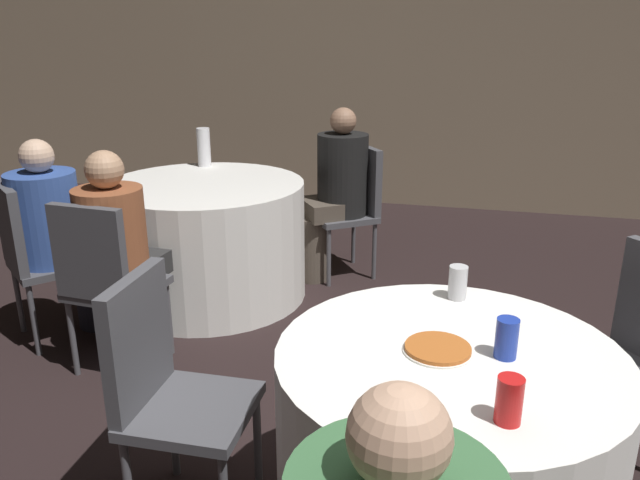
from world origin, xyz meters
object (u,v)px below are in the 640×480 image
object	(u,v)px
table_near	(443,458)
chair_far_southwest	(32,249)
chair_far_northeast	(355,200)
person_black_shirt	(334,194)
chair_far_south	(104,274)
table_far	(207,240)
person_blue_shirt	(61,236)
chair_near_west	(164,379)
bottle_far	(204,147)
soda_can_red	(509,400)
person_floral_shirt	(123,257)
pizza_plate_near	(438,349)
soda_can_silver	(458,283)
soda_can_blue	(507,338)

from	to	relation	value
table_near	chair_far_southwest	world-z (taller)	chair_far_southwest
chair_far_northeast	person_black_shirt	xyz separation A→B (m)	(-0.13, -0.09, 0.06)
chair_far_south	person_black_shirt	distance (m)	1.74
table_far	chair_far_south	bearing A→B (deg)	-94.16
table_near	person_blue_shirt	bearing A→B (deg)	152.37
table_far	chair_near_west	distance (m)	1.95
bottle_far	soda_can_red	bearing A→B (deg)	-53.09
table_near	chair_far_southwest	size ratio (longest dim) A/B	1.17
bottle_far	person_floral_shirt	bearing A→B (deg)	-84.34
chair_far_southwest	pizza_plate_near	size ratio (longest dim) A/B	4.30
table_far	soda_can_silver	world-z (taller)	soda_can_silver
chair_near_west	person_blue_shirt	world-z (taller)	person_blue_shirt
person_floral_shirt	pizza_plate_near	world-z (taller)	person_floral_shirt
person_blue_shirt	soda_can_silver	size ratio (longest dim) A/B	9.18
chair_near_west	soda_can_red	world-z (taller)	chair_near_west
pizza_plate_near	chair_far_northeast	bearing A→B (deg)	106.43
pizza_plate_near	soda_can_red	size ratio (longest dim) A/B	1.72
chair_far_northeast	pizza_plate_near	xyz separation A→B (m)	(0.71, -2.41, 0.22)
table_near	person_blue_shirt	size ratio (longest dim) A/B	0.94
chair_far_northeast	person_floral_shirt	world-z (taller)	person_floral_shirt
table_near	soda_can_blue	world-z (taller)	soda_can_blue
table_near	chair_far_northeast	world-z (taller)	chair_far_northeast
table_near	chair_far_southwest	xyz separation A→B (m)	(-2.25, 1.00, 0.16)
person_black_shirt	chair_near_west	bearing A→B (deg)	142.65
person_blue_shirt	pizza_plate_near	size ratio (longest dim) A/B	5.34
chair_far_northeast	pizza_plate_near	distance (m)	2.53
chair_far_northeast	person_blue_shirt	xyz separation A→B (m)	(-1.40, -1.29, 0.04)
chair_near_west	bottle_far	distance (m)	2.46
person_floral_shirt	chair_far_south	bearing A→B (deg)	-90.00
person_black_shirt	pizza_plate_near	size ratio (longest dim) A/B	5.58
table_near	pizza_plate_near	world-z (taller)	pizza_plate_near
person_floral_shirt	soda_can_blue	xyz separation A→B (m)	(1.81, -0.92, 0.24)
chair_far_southwest	soda_can_blue	size ratio (longest dim) A/B	7.39
chair_near_west	chair_far_northeast	world-z (taller)	same
chair_far_southwest	person_blue_shirt	distance (m)	0.16
table_near	chair_far_south	world-z (taller)	chair_far_south
table_far	soda_can_blue	bearing A→B (deg)	-45.70
chair_far_southwest	chair_far_south	distance (m)	0.62
chair_near_west	person_blue_shirt	xyz separation A→B (m)	(-1.21, 1.14, 0.04)
table_far	bottle_far	world-z (taller)	bottle_far
chair_far_southwest	person_floral_shirt	xyz separation A→B (m)	(0.59, -0.07, 0.03)
person_blue_shirt	chair_far_northeast	bearing A→B (deg)	81.86
bottle_far	pizza_plate_near	bearing A→B (deg)	-52.34
table_near	person_black_shirt	world-z (taller)	person_black_shirt
chair_near_west	person_black_shirt	world-z (taller)	person_black_shirt
table_far	chair_far_south	xyz separation A→B (m)	(-0.08, -1.04, 0.16)
table_far	soda_can_silver	xyz separation A→B (m)	(1.59, -1.40, 0.44)
soda_can_red	soda_can_blue	size ratio (longest dim) A/B	1.00
pizza_plate_near	bottle_far	bearing A→B (deg)	127.66
table_far	soda_can_red	size ratio (longest dim) A/B	10.23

